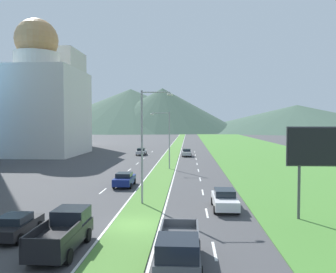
{
  "coord_description": "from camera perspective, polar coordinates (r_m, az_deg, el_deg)",
  "views": [
    {
      "loc": [
        3.68,
        -22.82,
        7.04
      ],
      "look_at": [
        -0.98,
        53.58,
        3.88
      ],
      "focal_mm": 36.46,
      "sensor_mm": 36.0,
      "label": 1
    }
  ],
  "objects": [
    {
      "name": "lane_dash_left_6",
      "position": [
        51.12,
        -6.46,
        -5.56
      ],
      "size": [
        0.16,
        2.8,
        0.01
      ],
      "primitive_type": "cube",
      "color": "silver",
      "rests_on": "ground_plane"
    },
    {
      "name": "lane_dash_left_4",
      "position": [
        35.99,
        -10.83,
        -8.95
      ],
      "size": [
        0.16,
        2.8,
        0.01
      ],
      "primitive_type": "cube",
      "color": "silver",
      "rests_on": "ground_plane"
    },
    {
      "name": "car_5",
      "position": [
        74.02,
        -4.49,
        -2.51
      ],
      "size": [
        1.91,
        4.75,
        1.49
      ],
      "rotation": [
        0.0,
        0.0,
        1.57
      ],
      "color": "#B2B2B7",
      "rests_on": "ground_plane"
    },
    {
      "name": "lane_dash_right_4",
      "position": [
        34.93,
        5.83,
        -9.26
      ],
      "size": [
        0.16,
        2.8,
        0.01
      ],
      "primitive_type": "cube",
      "color": "silver",
      "rests_on": "ground_plane"
    },
    {
      "name": "car_1",
      "position": [
        28.47,
        9.45,
        -10.32
      ],
      "size": [
        2.0,
        4.7,
        1.59
      ],
      "rotation": [
        0.0,
        0.0,
        -1.57
      ],
      "color": "silver",
      "rests_on": "ground_plane"
    },
    {
      "name": "grass_verge_right",
      "position": [
        84.82,
        15.0,
        -2.46
      ],
      "size": [
        24.0,
        240.0,
        0.06
      ],
      "primitive_type": "cube",
      "color": "#477F33",
      "rests_on": "ground_plane"
    },
    {
      "name": "street_lamp_mid",
      "position": [
        51.18,
        -0.15,
        0.07
      ],
      "size": [
        2.98,
        0.41,
        8.6
      ],
      "color": "#99999E",
      "rests_on": "ground_plane"
    },
    {
      "name": "lane_dash_right_3",
      "position": [
        27.3,
        6.51,
        -12.58
      ],
      "size": [
        0.16,
        2.8,
        0.01
      ],
      "primitive_type": "cube",
      "color": "silver",
      "rests_on": "ground_plane"
    },
    {
      "name": "hill_far_center",
      "position": [
        258.63,
        -0.94,
        4.45
      ],
      "size": [
        120.66,
        120.66,
        32.91
      ],
      "primitive_type": "cone",
      "color": "#3D5647",
      "rests_on": "ground_plane"
    },
    {
      "name": "lane_dash_right_5",
      "position": [
        42.63,
        5.4,
        -7.14
      ],
      "size": [
        0.16,
        2.8,
        0.01
      ],
      "primitive_type": "cube",
      "color": "silver",
      "rests_on": "ground_plane"
    },
    {
      "name": "lane_dash_left_5",
      "position": [
        43.51,
        -8.26,
        -6.96
      ],
      "size": [
        0.16,
        2.8,
        0.01
      ],
      "primitive_type": "cube",
      "color": "silver",
      "rests_on": "ground_plane"
    },
    {
      "name": "pickup_truck_0",
      "position": [
        20.39,
        -17.06,
        -15.02
      ],
      "size": [
        2.18,
        5.4,
        2.0
      ],
      "rotation": [
        0.0,
        0.0,
        1.57
      ],
      "color": "black",
      "rests_on": "ground_plane"
    },
    {
      "name": "midrise_colored",
      "position": [
        103.48,
        -18.26,
        5.94
      ],
      "size": [
        13.92,
        13.92,
        27.43
      ],
      "primitive_type": "cube",
      "color": "beige",
      "rests_on": "ground_plane"
    },
    {
      "name": "lane_dash_right_2",
      "position": [
        19.84,
        7.77,
        -18.41
      ],
      "size": [
        0.16,
        2.8,
        0.01
      ],
      "primitive_type": "cube",
      "color": "silver",
      "rests_on": "ground_plane"
    },
    {
      "name": "lane_dash_left_3",
      "position": [
        28.65,
        -14.8,
        -11.93
      ],
      "size": [
        0.16,
        2.8,
        0.01
      ],
      "primitive_type": "cube",
      "color": "silver",
      "rests_on": "ground_plane"
    },
    {
      "name": "grass_median",
      "position": [
        83.2,
        0.95,
        -2.47
      ],
      "size": [
        3.2,
        240.0,
        0.06
      ],
      "primitive_type": "cube",
      "color": "#518438",
      "rests_on": "ground_plane"
    },
    {
      "name": "edge_line_median_left",
      "position": [
        83.3,
        -0.26,
        -2.48
      ],
      "size": [
        0.16,
        240.0,
        0.01
      ],
      "primitive_type": "cube",
      "color": "silver",
      "rests_on": "ground_plane"
    },
    {
      "name": "ground_plane",
      "position": [
        24.16,
        -5.6,
        -14.58
      ],
      "size": [
        600.0,
        600.0,
        0.0
      ],
      "primitive_type": "plane",
      "color": "#424244"
    },
    {
      "name": "car_6",
      "position": [
        38.03,
        -7.29,
        -7.12
      ],
      "size": [
        2.01,
        4.36,
        1.53
      ],
      "rotation": [
        0.0,
        0.0,
        1.57
      ],
      "color": "navy",
      "rests_on": "ground_plane"
    },
    {
      "name": "lane_dash_right_6",
      "position": [
        50.38,
        5.1,
        -5.67
      ],
      "size": [
        0.16,
        2.8,
        0.01
      ],
      "primitive_type": "cube",
      "color": "silver",
      "rests_on": "ground_plane"
    },
    {
      "name": "lane_dash_left_10",
      "position": [
        82.01,
        -2.67,
        -2.56
      ],
      "size": [
        0.16,
        2.8,
        0.01
      ],
      "primitive_type": "cube",
      "color": "silver",
      "rests_on": "ground_plane"
    },
    {
      "name": "lane_dash_left_2",
      "position": [
        21.65,
        -21.61,
        -16.75
      ],
      "size": [
        0.16,
        2.8,
        0.01
      ],
      "primitive_type": "cube",
      "color": "silver",
      "rests_on": "ground_plane"
    },
    {
      "name": "lane_dash_right_7",
      "position": [
        58.15,
        4.88,
        -4.59
      ],
      "size": [
        0.16,
        2.8,
        0.01
      ],
      "primitive_type": "cube",
      "color": "silver",
      "rests_on": "ground_plane"
    },
    {
      "name": "domed_building",
      "position": [
        79.53,
        -20.98,
        5.28
      ],
      "size": [
        18.54,
        18.54,
        29.36
      ],
      "color": "silver",
      "rests_on": "ground_plane"
    },
    {
      "name": "lane_dash_left_7",
      "position": [
        58.8,
        -5.14,
        -4.52
      ],
      "size": [
        0.16,
        2.8,
        0.01
      ],
      "primitive_type": "cube",
      "color": "silver",
      "rests_on": "ground_plane"
    },
    {
      "name": "edge_line_median_right",
      "position": [
        83.14,
        2.15,
        -2.49
      ],
      "size": [
        0.16,
        240.0,
        0.01
      ],
      "primitive_type": "cube",
      "color": "silver",
      "rests_on": "ground_plane"
    },
    {
      "name": "car_2",
      "position": [
        23.51,
        -24.09,
        -13.4
      ],
      "size": [
        1.98,
        4.09,
        1.41
      ],
      "rotation": [
        0.0,
        0.0,
        1.57
      ],
      "color": "black",
      "rests_on": "ground_plane"
    },
    {
      "name": "lane_dash_right_9",
      "position": [
        73.74,
        4.59,
        -3.12
      ],
      "size": [
        0.16,
        2.8,
        0.01
      ],
      "primitive_type": "cube",
      "color": "silver",
      "rests_on": "ground_plane"
    },
    {
      "name": "street_lamp_near",
      "position": [
        29.26,
        -3.83,
        -0.51
      ],
      "size": [
        2.77,
        0.35,
        9.77
      ],
      "color": "#99999E",
      "rests_on": "ground_plane"
    },
    {
      "name": "lane_dash_left_9",
      "position": [
        74.25,
        -3.32,
        -3.08
      ],
      "size": [
        0.16,
        2.8,
        0.01
      ],
      "primitive_type": "cube",
      "color": "silver",
      "rests_on": "ground_plane"
    },
    {
      "name": "lane_dash_right_10",
      "position": [
        81.55,
        4.48,
        -2.59
      ],
      "size": [
        0.16,
        2.8,
        0.01
      ],
      "primitive_type": "cube",
      "color": "silver",
      "rests_on": "ground_plane"
    },
    {
      "name": "hill_far_left",
      "position": [
        278.83,
        -6.25,
        4.41
      ],
      "size": [
        164.96,
        164.96,
        34.13
      ],
      "primitive_type": "cone",
      "color": "#3D5647",
      "rests_on": "ground_plane"
    },
    {
      "name": "lane_dash_right_8",
      "position": [
        65.94,
        4.72,
        -3.77
      ],
      "size": [
        0.16,
        2.8,
        0.01
      ],
      "primitive_type": "cube",
      "color": "silver",
      "rests_on": "ground_plane"
    },
    {
      "name": "billboard_roadside",
      "position": [
        26.86,
        25.15,
        -2.1
      ],
      "size": [
        5.79,
        0.28,
        6.75
      ],
      "color": "#4C4C51",
      "rests_on": "ground_plane"
    },
    {
      "name": "lane_dash_left_8",
      "position": [
        66.51,
        -4.12,
        -3.71
      ],
      "size": [
        0.16,
        2.8,
        0.01
      ],
      "primitive_type": "cube",
      "color": "silver",
      "rests_on": "ground_plane"
    },
    {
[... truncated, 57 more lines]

